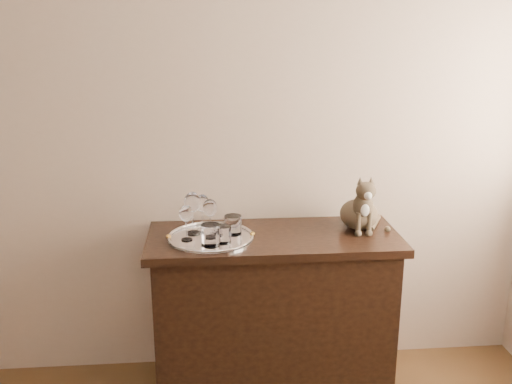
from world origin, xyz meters
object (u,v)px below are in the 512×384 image
wine_glass_c (186,223)px  cat (360,200)px  tray (211,238)px  tumbler_b (211,235)px  sideboard (273,315)px  wine_glass_a (193,213)px  wine_glass_b (202,213)px  wine_glass_d (210,217)px  tumbler_a (223,235)px  tumbler_c (233,225)px

wine_glass_c → cat: cat is taller
tray → tumbler_b: 0.11m
sideboard → wine_glass_a: 0.66m
sideboard → wine_glass_b: size_ratio=6.68×
cat → wine_glass_d: bearing=-174.1°
tumbler_a → cat: size_ratio=0.28×
wine_glass_b → wine_glass_c: 0.14m
sideboard → tumbler_b: tumbler_b is taller
tumbler_c → cat: size_ratio=0.32×
tray → tumbler_c: size_ratio=4.38×
wine_glass_a → wine_glass_d: 0.09m
wine_glass_c → wine_glass_d: bearing=26.6°
tray → wine_glass_a: bearing=142.5°
tumbler_b → tumbler_c: size_ratio=1.08×
tray → wine_glass_a: (-0.08, 0.06, 0.11)m
tumbler_b → cat: size_ratio=0.35×
tumbler_c → wine_glass_c: bearing=-165.1°
wine_glass_b → tumbler_c: size_ratio=1.96×
sideboard → tumbler_c: 0.52m
wine_glass_c → tumbler_b: 0.14m
tumbler_a → wine_glass_a: bearing=135.6°
wine_glass_c → tumbler_a: wine_glass_c is taller
tumbler_a → tumbler_c: 0.12m
wine_glass_c → tumbler_c: wine_glass_c is taller
tray → wine_glass_d: wine_glass_d is taller
tumbler_c → cat: cat is taller
tray → cat: cat is taller
sideboard → cat: bearing=8.3°
tumbler_b → tumbler_c: tumbler_b is taller
wine_glass_a → cat: cat is taller
tumbler_b → wine_glass_a: bearing=116.6°
tray → cat: 0.74m
wine_glass_a → tumbler_a: (0.14, -0.14, -0.06)m
wine_glass_a → tumbler_c: wine_glass_a is taller
tumbler_b → tumbler_c: bearing=52.0°
wine_glass_c → cat: size_ratio=0.59×
sideboard → cat: 0.71m
tray → wine_glass_b: (-0.04, 0.10, 0.09)m
wine_glass_d → tumbler_a: wine_glass_d is taller
wine_glass_b → tumbler_b: bearing=-79.6°
sideboard → cat: size_ratio=4.23×
wine_glass_a → tumbler_c: (0.19, -0.03, -0.06)m
wine_glass_c → tumbler_a: size_ratio=2.10×
wine_glass_b → cat: size_ratio=0.63×
wine_glass_d → tumbler_c: wine_glass_d is taller
wine_glass_a → tumbler_a: bearing=-44.4°
tray → tumbler_b: size_ratio=4.05×
wine_glass_a → wine_glass_b: (0.04, 0.04, -0.01)m
sideboard → wine_glass_c: 0.66m
sideboard → wine_glass_c: wine_glass_c is taller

